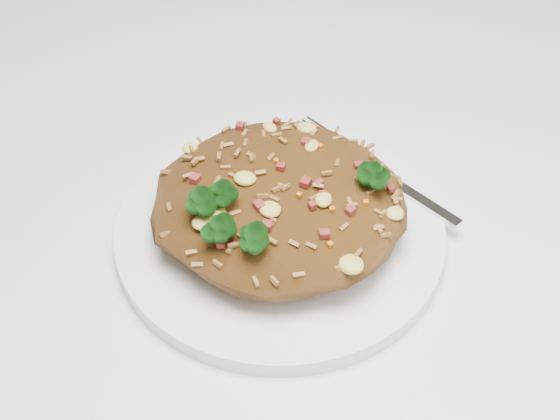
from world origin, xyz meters
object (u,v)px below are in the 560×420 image
object	(u,v)px
plate	(280,231)
fried_rice	(279,196)
fork	(382,175)
dining_table	(401,280)

from	to	relation	value
plate	fried_rice	bearing A→B (deg)	-113.66
plate	fork	distance (m)	0.09
fried_rice	fork	distance (m)	0.10
dining_table	fried_rice	xyz separation A→B (m)	(-0.10, -0.04, 0.14)
fried_rice	fork	xyz separation A→B (m)	(0.08, 0.06, -0.03)
dining_table	plate	size ratio (longest dim) A/B	5.00
dining_table	fork	distance (m)	0.11
fried_rice	plate	bearing A→B (deg)	66.34
plate	fork	world-z (taller)	fork
plate	fried_rice	world-z (taller)	fried_rice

